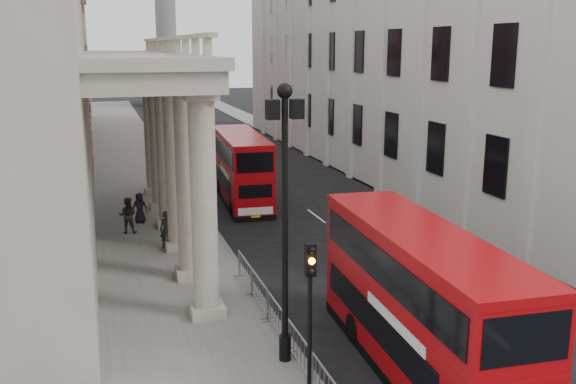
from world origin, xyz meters
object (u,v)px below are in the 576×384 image
Objects in this scene: bus_far at (241,167)px; monument_column at (165,2)px; lamp_post_mid at (198,134)px; traffic_light at (310,291)px; pedestrian_c at (140,208)px; pedestrian_a at (167,230)px; lamp_post_south at (285,207)px; pedestrian_b at (128,215)px; bus_near at (420,300)px; lamp_post_north at (164,107)px.

monument_column is at bearing 90.87° from bus_far.
traffic_light is (0.10, -18.02, -1.80)m from lamp_post_mid.
lamp_post_mid is 5.08× the size of pedestrian_c.
pedestrian_a is (-2.18, -3.85, -3.90)m from lamp_post_mid.
pedestrian_a is at bearing 100.17° from lamp_post_south.
lamp_post_south is at bearing -75.73° from pedestrian_a.
pedestrian_b is at bearing 102.71° from traffic_light.
pedestrian_b is at bearing -168.59° from lamp_post_mid.
traffic_light is 2.32× the size of pedestrian_b.
monument_column reaches higher than pedestrian_a.
monument_column is 6.51× the size of lamp_post_south.
bus_near is 22.30m from bus_far.
monument_column is 30.52× the size of pedestrian_a.
bus_far is (3.33, -11.36, -2.72)m from lamp_post_north.
lamp_post_south is 0.82× the size of bus_near.
lamp_post_mid reaches higher than pedestrian_a.
pedestrian_a is at bearing 132.51° from pedestrian_b.
pedestrian_a is 5.00m from pedestrian_c.
monument_column is 77.81m from pedestrian_a.
pedestrian_c is (-9.67, -70.93, -15.04)m from monument_column.
lamp_post_south and lamp_post_mid have the same top height.
lamp_post_mid is (-6.60, -72.00, -11.07)m from monument_column.
monument_column is 90.74m from bus_near.
lamp_post_south is 1.00× the size of lamp_post_north.
monument_column is at bearing 100.12° from pedestrian_c.
traffic_light is 2.62× the size of pedestrian_c.
monument_column is 91.17m from traffic_light.
pedestrian_a is 0.96× the size of pedestrian_b.
pedestrian_c is (-3.07, 1.07, -3.97)m from lamp_post_mid.
lamp_post_north is at bearing 98.67° from bus_near.
lamp_post_mid is at bearing -153.68° from pedestrian_b.
lamp_post_mid is at bearing -90.00° from lamp_post_north.
pedestrian_a is (-2.18, -19.85, -3.90)m from lamp_post_north.
lamp_post_south is at bearing 157.78° from bus_near.
bus_near reaches higher than pedestrian_a.
lamp_post_south is at bearing -90.00° from lamp_post_north.
monument_column is 75.01m from pedestrian_b.
pedestrian_b is (-7.36, 16.89, -1.23)m from bus_near.
traffic_light reaches higher than bus_near.
lamp_post_south is at bearing 92.84° from traffic_light.
monument_column is 33.07× the size of pedestrian_c.
traffic_light is at bearing -171.31° from bus_near.
pedestrian_b is at bearing 116.17° from bus_near.
lamp_post_south is 12.94m from pedestrian_a.
bus_far is at bearing -73.66° from lamp_post_north.
lamp_post_north is 17.62m from pedestrian_b.
bus_near is 5.73× the size of pedestrian_a.
pedestrian_b reaches higher than pedestrian_c.
lamp_post_mid is 0.84× the size of bus_far.
lamp_post_mid is 4.68× the size of pedestrian_a.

